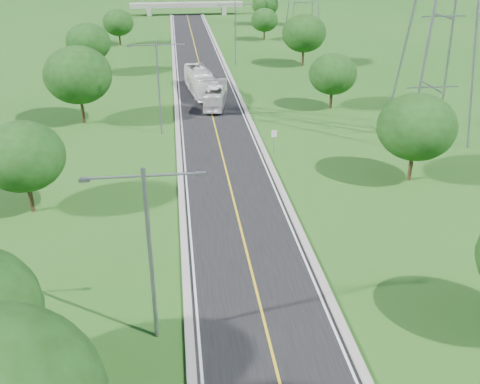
{
  "coord_description": "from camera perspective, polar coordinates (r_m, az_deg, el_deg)",
  "views": [
    {
      "loc": [
        -4.32,
        -11.25,
        19.84
      ],
      "look_at": [
        -0.04,
        23.22,
        3.0
      ],
      "focal_mm": 40.0,
      "sensor_mm": 36.0,
      "label": 1
    }
  ],
  "objects": [
    {
      "name": "bus_outbound",
      "position": [
        68.93,
        -2.61,
        10.33
      ],
      "size": [
        3.87,
        9.92,
        2.7
      ],
      "primitive_type": "imported",
      "rotation": [
        0.0,
        0.0,
        2.97
      ],
      "color": "silver",
      "rests_on": "road"
    },
    {
      "name": "tree_rb",
      "position": [
        48.33,
        18.31,
        6.6
      ],
      "size": [
        6.72,
        6.72,
        7.82
      ],
      "color": "black",
      "rests_on": "ground"
    },
    {
      "name": "speed_limit_sign",
      "position": [
        53.36,
        3.65,
        5.82
      ],
      "size": [
        0.55,
        0.09,
        2.4
      ],
      "color": "slate",
      "rests_on": "ground"
    },
    {
      "name": "tree_re",
      "position": [
        113.93,
        2.62,
        17.86
      ],
      "size": [
        5.46,
        5.46,
        6.35
      ],
      "color": "black",
      "rests_on": "ground"
    },
    {
      "name": "streetlight_near_left",
      "position": [
        27.13,
        -9.66,
        -5.35
      ],
      "size": [
        5.9,
        0.25,
        10.0
      ],
      "color": "slate",
      "rests_on": "ground"
    },
    {
      "name": "tree_ld",
      "position": [
        87.46,
        -15.87,
        15.13
      ],
      "size": [
        6.72,
        6.72,
        7.82
      ],
      "color": "black",
      "rests_on": "ground"
    },
    {
      "name": "bus_inbound",
      "position": [
        74.36,
        -4.24,
        11.66
      ],
      "size": [
        4.13,
        11.87,
        3.24
      ],
      "primitive_type": "imported",
      "rotation": [
        0.0,
        0.0,
        0.12
      ],
      "color": "white",
      "rests_on": "road"
    },
    {
      "name": "overpass",
      "position": [
        152.31,
        -5.73,
        19.17
      ],
      "size": [
        30.0,
        3.0,
        3.2
      ],
      "color": "gray",
      "rests_on": "ground"
    },
    {
      "name": "power_tower_near",
      "position": [
        57.9,
        21.14,
        18.48
      ],
      "size": [
        9.0,
        6.4,
        28.0
      ],
      "color": "slate",
      "rests_on": "ground"
    },
    {
      "name": "streetlight_mid_left",
      "position": [
        57.96,
        -8.72,
        11.7
      ],
      "size": [
        5.9,
        0.25,
        10.0
      ],
      "color": "slate",
      "rests_on": "ground"
    },
    {
      "name": "tree_rd",
      "position": [
        90.99,
        6.85,
        16.47
      ],
      "size": [
        7.14,
        7.14,
        8.3
      ],
      "color": "black",
      "rests_on": "ground"
    },
    {
      "name": "tree_le",
      "position": [
        110.81,
        -12.87,
        17.21
      ],
      "size": [
        5.88,
        5.88,
        6.84
      ],
      "color": "black",
      "rests_on": "ground"
    },
    {
      "name": "streetlight_far_right",
      "position": [
        90.91,
        -0.5,
        17.07
      ],
      "size": [
        5.9,
        0.25,
        10.0
      ],
      "color": "slate",
      "rests_on": "ground"
    },
    {
      "name": "tree_rf",
      "position": [
        133.99,
        2.71,
        19.32
      ],
      "size": [
        6.3,
        6.3,
        7.33
      ],
      "color": "black",
      "rests_on": "ground"
    },
    {
      "name": "road",
      "position": [
        79.86,
        -3.83,
        11.44
      ],
      "size": [
        8.0,
        150.0,
        0.06
      ],
      "primitive_type": "cube",
      "color": "black",
      "rests_on": "ground"
    },
    {
      "name": "tree_rc",
      "position": [
        67.92,
        9.87,
        12.3
      ],
      "size": [
        5.88,
        5.88,
        6.84
      ],
      "color": "black",
      "rests_on": "ground"
    },
    {
      "name": "tree_lc",
      "position": [
        63.79,
        -16.9,
        11.85
      ],
      "size": [
        7.56,
        7.56,
        8.79
      ],
      "color": "black",
      "rests_on": "ground"
    },
    {
      "name": "tree_lb",
      "position": [
        43.68,
        -22.14,
        3.53
      ],
      "size": [
        6.3,
        6.3,
        7.33
      ],
      "color": "black",
      "rests_on": "ground"
    },
    {
      "name": "curb_left",
      "position": [
        79.73,
        -6.95,
        11.35
      ],
      "size": [
        0.5,
        150.0,
        0.22
      ],
      "primitive_type": "cube",
      "color": "gray",
      "rests_on": "ground"
    },
    {
      "name": "ground",
      "position": [
        74.08,
        -3.54,
        10.28
      ],
      "size": [
        260.0,
        260.0,
        0.0
      ],
      "primitive_type": "plane",
      "color": "#1D4E16",
      "rests_on": "ground"
    },
    {
      "name": "curb_right",
      "position": [
        80.18,
        -0.74,
        11.62
      ],
      "size": [
        0.5,
        150.0,
        0.22
      ],
      "primitive_type": "cube",
      "color": "gray",
      "rests_on": "ground"
    }
  ]
}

